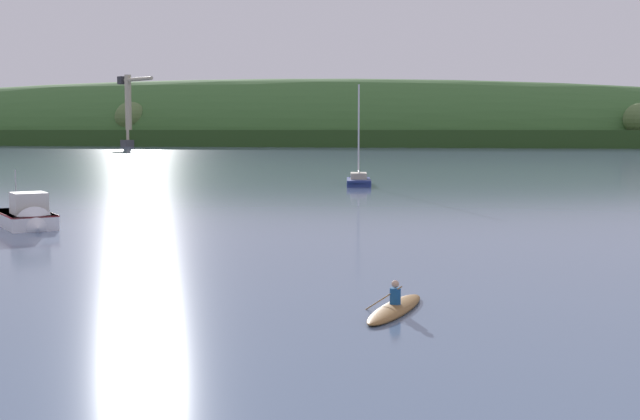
{
  "coord_description": "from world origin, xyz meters",
  "views": [
    {
      "loc": [
        -0.7,
        -0.62,
        5.25
      ],
      "look_at": [
        -5.51,
        35.01,
        1.71
      ],
      "focal_mm": 46.31,
      "sensor_mm": 36.0,
      "label": 1
    }
  ],
  "objects_px": {
    "sailboat_far_left": "(358,183)",
    "canoe_with_paddler": "(395,308)",
    "dockside_crane": "(129,111)",
    "fishing_boat_moored": "(27,220)"
  },
  "relations": [
    {
      "from": "dockside_crane",
      "to": "fishing_boat_moored",
      "type": "relative_size",
      "value": 3.47
    },
    {
      "from": "sailboat_far_left",
      "to": "canoe_with_paddler",
      "type": "bearing_deg",
      "value": -179.74
    },
    {
      "from": "canoe_with_paddler",
      "to": "fishing_boat_moored",
      "type": "bearing_deg",
      "value": -116.01
    },
    {
      "from": "dockside_crane",
      "to": "sailboat_far_left",
      "type": "xyz_separation_m",
      "value": [
        82.99,
        -160.55,
        -10.6
      ]
    },
    {
      "from": "dockside_crane",
      "to": "sailboat_far_left",
      "type": "relative_size",
      "value": 2.04
    },
    {
      "from": "canoe_with_paddler",
      "to": "sailboat_far_left",
      "type": "bearing_deg",
      "value": -158.85
    },
    {
      "from": "dockside_crane",
      "to": "sailboat_far_left",
      "type": "distance_m",
      "value": 181.05
    },
    {
      "from": "sailboat_far_left",
      "to": "canoe_with_paddler",
      "type": "distance_m",
      "value": 54.54
    },
    {
      "from": "sailboat_far_left",
      "to": "fishing_boat_moored",
      "type": "distance_m",
      "value": 39.3
    },
    {
      "from": "fishing_boat_moored",
      "to": "canoe_with_paddler",
      "type": "relative_size",
      "value": 1.4
    }
  ]
}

